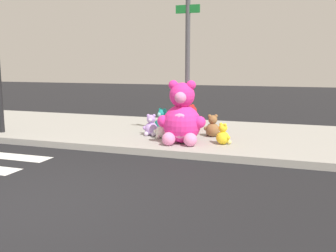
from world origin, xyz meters
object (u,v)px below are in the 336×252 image
plush_pink_large (182,118)px  plush_white (162,130)px  plush_brown (213,128)px  plush_yellow (223,136)px  sign_pole (188,66)px  plush_lavender (151,127)px  plush_red (191,120)px  plush_teal (162,122)px

plush_pink_large → plush_white: (-0.61, 0.37, -0.36)m
plush_brown → plush_yellow: plush_brown is taller
sign_pole → plush_lavender: size_ratio=6.08×
plush_red → plush_brown: plush_red is taller
plush_teal → sign_pole: bearing=-36.5°
plush_red → plush_white: (-0.38, -1.19, -0.08)m
sign_pole → plush_pink_large: (0.05, -0.59, -1.14)m
plush_pink_large → plush_lavender: (-0.97, 0.62, -0.34)m
plush_pink_large → plush_teal: plush_pink_large is taller
plush_pink_large → plush_white: 0.80m
plush_brown → plush_teal: (-1.39, 0.25, 0.03)m
plush_brown → plush_yellow: (0.41, -0.80, -0.03)m
plush_white → plush_teal: (-0.29, 0.85, 0.05)m
sign_pole → plush_pink_large: 1.29m
plush_red → plush_teal: bearing=-153.2°
plush_teal → plush_white: bearing=-71.0°
plush_white → plush_yellow: plush_white is taller
sign_pole → plush_red: sign_pole is taller
plush_white → plush_yellow: bearing=-7.8°
plush_red → plush_brown: 0.93m
plush_pink_large → plush_yellow: plush_pink_large is taller
sign_pole → plush_lavender: bearing=178.0°
plush_yellow → plush_teal: bearing=149.6°
plush_lavender → sign_pole: bearing=-2.0°
plush_lavender → plush_pink_large: bearing=-32.6°
plush_red → plush_pink_large: bearing=-81.8°
plush_brown → plush_white: 1.25m
plush_red → plush_white: plush_red is taller
plush_yellow → plush_teal: plush_teal is taller
plush_brown → plush_red: bearing=140.2°
plush_red → plush_brown: bearing=-39.8°
plush_brown → plush_lavender: (-1.46, -0.35, -0.01)m
sign_pole → plush_yellow: sign_pole is taller
plush_pink_large → plush_lavender: bearing=147.4°
plush_white → plush_lavender: (-0.37, 0.25, 0.02)m
sign_pole → plush_lavender: 1.75m
sign_pole → plush_pink_large: bearing=-85.6°
sign_pole → plush_pink_large: sign_pole is taller
plush_brown → plush_lavender: size_ratio=1.03×
plush_lavender → plush_teal: size_ratio=0.86×
plush_red → plush_brown: size_ratio=1.27×
plush_red → plush_white: 1.25m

